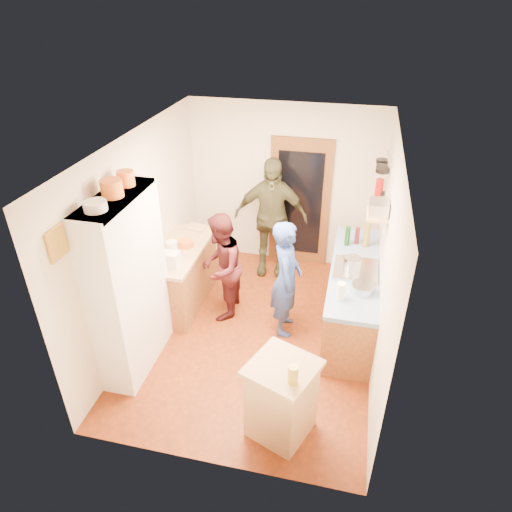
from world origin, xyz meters
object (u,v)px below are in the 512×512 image
(island_base, at_px, (281,401))
(person_left, at_px, (223,266))
(right_counter_base, at_px, (352,297))
(person_back, at_px, (272,218))
(hutch_body, at_px, (129,286))
(person_hob, at_px, (288,280))

(island_base, distance_m, person_left, 2.16)
(right_counter_base, height_order, person_back, person_back)
(hutch_body, height_order, island_base, hutch_body)
(hutch_body, height_order, right_counter_base, hutch_body)
(hutch_body, xyz_separation_m, person_back, (1.18, 2.35, -0.14))
(hutch_body, xyz_separation_m, right_counter_base, (2.50, 1.30, -0.68))
(person_hob, bearing_deg, person_back, 11.68)
(hutch_body, xyz_separation_m, person_hob, (1.68, 0.95, -0.29))
(right_counter_base, height_order, island_base, island_base)
(right_counter_base, xyz_separation_m, island_base, (-0.61, -1.96, 0.01))
(person_back, bearing_deg, person_left, -115.71)
(right_counter_base, relative_size, person_back, 1.15)
(hutch_body, xyz_separation_m, person_left, (0.76, 1.15, -0.33))
(right_counter_base, relative_size, island_base, 2.56)
(island_base, relative_size, person_hob, 0.53)
(hutch_body, relative_size, person_back, 1.15)
(person_left, xyz_separation_m, person_back, (0.42, 1.20, 0.19))
(person_hob, bearing_deg, island_base, 179.33)
(hutch_body, distance_m, person_hob, 1.96)
(island_base, bearing_deg, person_back, 103.31)
(island_base, xyz_separation_m, person_left, (-1.13, 1.81, 0.34))
(person_left, height_order, person_back, person_back)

